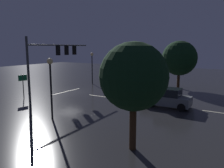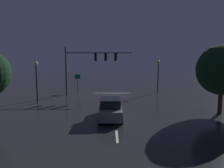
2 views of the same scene
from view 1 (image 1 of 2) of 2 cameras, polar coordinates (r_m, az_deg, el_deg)
name	(u,v)px [view 1 (image 1 of 2)]	position (r m, az deg, el deg)	size (l,w,h in m)	color
ground_plane	(70,92)	(27.08, -10.70, -2.05)	(80.00, 80.00, 0.00)	#232326
traffic_signal_assembly	(54,56)	(24.10, -14.68, 7.04)	(8.76, 0.47, 6.27)	#383A3D
lane_dash_far	(97,96)	(24.61, -3.77, -3.04)	(2.20, 0.16, 0.01)	beige
lane_dash_mid	(148,103)	(21.79, 9.28, -4.78)	(2.20, 0.16, 0.01)	beige
lane_dash_near	(217,112)	(20.40, 25.17, -6.55)	(2.20, 0.16, 0.01)	beige
stop_bar	(66,92)	(27.49, -11.67, -1.90)	(5.00, 0.16, 0.01)	beige
car_approaching	(166,98)	(20.61, 13.73, -3.48)	(1.94, 4.39, 1.70)	slate
street_lamp_left_kerb	(92,62)	(32.43, -5.13, 5.66)	(0.44, 0.44, 4.52)	black
street_lamp_right_kerb	(51,76)	(16.66, -15.44, 1.87)	(0.44, 0.44, 4.52)	black
route_sign	(23,81)	(24.79, -21.81, 0.66)	(0.88, 0.30, 2.52)	#383A3D
tree_left_near	(179,58)	(30.08, 16.85, 6.32)	(4.46, 4.46, 6.13)	#382314
tree_right_near	(134,77)	(11.18, 5.54, 1.84)	(3.49, 3.49, 5.59)	#382314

